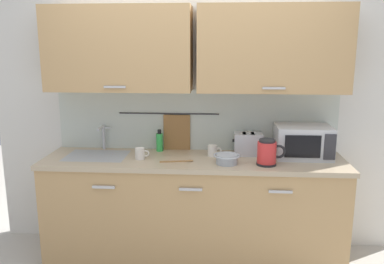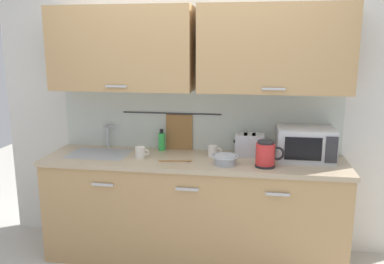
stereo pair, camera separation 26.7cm
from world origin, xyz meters
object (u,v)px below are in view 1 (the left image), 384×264
at_px(dish_soap_bottle, 160,142).
at_px(mug_by_kettle, 213,151).
at_px(microwave, 303,142).
at_px(electric_kettle, 267,153).
at_px(mixing_bowl, 227,158).
at_px(mug_near_sink, 140,153).
at_px(wooden_spoon, 181,161).
at_px(toaster, 248,144).

height_order(dish_soap_bottle, mug_by_kettle, dish_soap_bottle).
bearing_deg(dish_soap_bottle, microwave, -4.88).
height_order(electric_kettle, mug_by_kettle, electric_kettle).
xyz_separation_m(electric_kettle, mixing_bowl, (-0.32, 0.01, -0.06)).
height_order(mug_near_sink, mug_by_kettle, same).
bearing_deg(wooden_spoon, mixing_bowl, -4.00).
height_order(microwave, mixing_bowl, microwave).
bearing_deg(mug_by_kettle, toaster, 13.21).
xyz_separation_m(mug_near_sink, mug_by_kettle, (0.60, 0.13, 0.00)).
bearing_deg(electric_kettle, dish_soap_bottle, 158.65).
distance_m(microwave, mixing_bowl, 0.69).
relative_size(microwave, electric_kettle, 2.03).
xyz_separation_m(electric_kettle, dish_soap_bottle, (-0.91, 0.36, -0.01)).
bearing_deg(toaster, mug_by_kettle, -166.79).
bearing_deg(mixing_bowl, wooden_spoon, 176.00).
bearing_deg(mug_by_kettle, wooden_spoon, -143.06).
xyz_separation_m(dish_soap_bottle, wooden_spoon, (0.22, -0.32, -0.08)).
xyz_separation_m(mug_near_sink, toaster, (0.91, 0.20, 0.05)).
bearing_deg(electric_kettle, mixing_bowl, 178.79).
distance_m(microwave, mug_near_sink, 1.37).
bearing_deg(toaster, mixing_bowl, -122.82).
relative_size(dish_soap_bottle, mixing_bowl, 0.92).
distance_m(electric_kettle, mixing_bowl, 0.32).
height_order(microwave, mug_by_kettle, microwave).
xyz_separation_m(microwave, mixing_bowl, (-0.64, -0.24, -0.09)).
bearing_deg(wooden_spoon, mug_near_sink, 170.26).
relative_size(toaster, mug_by_kettle, 2.13).
distance_m(dish_soap_bottle, mug_by_kettle, 0.50).
bearing_deg(mug_near_sink, toaster, 12.69).
distance_m(toaster, wooden_spoon, 0.63).
relative_size(microwave, dish_soap_bottle, 2.35).
xyz_separation_m(microwave, mug_near_sink, (-1.36, -0.16, -0.09)).
distance_m(electric_kettle, wooden_spoon, 0.70).
xyz_separation_m(toaster, wooden_spoon, (-0.56, -0.26, -0.09)).
relative_size(electric_kettle, mug_by_kettle, 1.89).
distance_m(mug_near_sink, mug_by_kettle, 0.62).
bearing_deg(wooden_spoon, dish_soap_bottle, 124.49).
bearing_deg(mug_near_sink, electric_kettle, -5.08).
xyz_separation_m(mixing_bowl, mug_by_kettle, (-0.12, 0.22, 0.00)).
height_order(mixing_bowl, wooden_spoon, mixing_bowl).
relative_size(electric_kettle, dish_soap_bottle, 1.16).
relative_size(microwave, mug_near_sink, 3.83).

